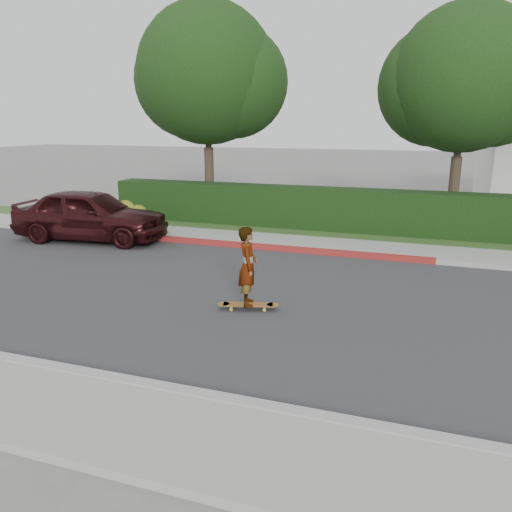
% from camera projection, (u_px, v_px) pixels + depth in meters
% --- Properties ---
extents(ground, '(120.00, 120.00, 0.00)m').
position_uv_depth(ground, '(384.00, 314.00, 9.87)').
color(ground, slate).
rests_on(ground, ground).
extents(road, '(60.00, 8.00, 0.01)m').
position_uv_depth(road, '(384.00, 313.00, 9.87)').
color(road, '#2D2D30').
rests_on(road, ground).
extents(curb_near, '(60.00, 0.20, 0.15)m').
position_uv_depth(curb_near, '(355.00, 426.00, 6.10)').
color(curb_near, '#9E9E99').
rests_on(curb_near, ground).
extents(sidewalk_near, '(60.00, 1.60, 0.12)m').
position_uv_depth(sidewalk_near, '(343.00, 475.00, 5.28)').
color(sidewalk_near, gray).
rests_on(sidewalk_near, ground).
extents(curb_far, '(60.00, 0.20, 0.15)m').
position_uv_depth(curb_far, '(397.00, 258.00, 13.59)').
color(curb_far, '#9E9E99').
rests_on(curb_far, ground).
extents(curb_red_section, '(12.00, 0.21, 0.15)m').
position_uv_depth(curb_red_section, '(227.00, 244.00, 15.15)').
color(curb_red_section, maroon).
rests_on(curb_red_section, ground).
extents(sidewalk_far, '(60.00, 1.60, 0.12)m').
position_uv_depth(sidewalk_far, '(399.00, 251.00, 14.42)').
color(sidewalk_far, gray).
rests_on(sidewalk_far, ground).
extents(planting_strip, '(60.00, 1.60, 0.10)m').
position_uv_depth(planting_strip, '(402.00, 239.00, 15.89)').
color(planting_strip, '#2D4C1E').
rests_on(planting_strip, ground).
extents(hedge, '(15.00, 1.00, 1.50)m').
position_uv_depth(hedge, '(314.00, 209.00, 17.18)').
color(hedge, black).
rests_on(hedge, ground).
extents(flowering_shrub, '(1.40, 1.00, 0.90)m').
position_uv_depth(flowering_shrub, '(131.00, 212.00, 19.05)').
color(flowering_shrub, '#2D4C19').
rests_on(flowering_shrub, ground).
extents(tree_left, '(5.99, 5.21, 8.00)m').
position_uv_depth(tree_left, '(209.00, 78.00, 18.77)').
color(tree_left, '#33261C').
rests_on(tree_left, ground).
extents(tree_center, '(5.66, 4.84, 7.44)m').
position_uv_depth(tree_center, '(464.00, 83.00, 16.52)').
color(tree_center, '#33261C').
rests_on(tree_center, ground).
extents(skateboard, '(1.26, 0.58, 0.12)m').
position_uv_depth(skateboard, '(248.00, 305.00, 10.03)').
color(skateboard, gold).
rests_on(skateboard, ground).
extents(skateboarder, '(0.56, 0.68, 1.59)m').
position_uv_depth(skateboarder, '(248.00, 266.00, 9.82)').
color(skateboarder, white).
rests_on(skateboarder, skateboard).
extents(car_maroon, '(5.01, 2.42, 1.65)m').
position_uv_depth(car_maroon, '(90.00, 215.00, 15.77)').
color(car_maroon, black).
rests_on(car_maroon, ground).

